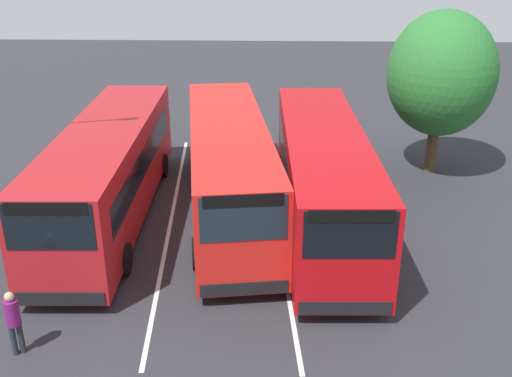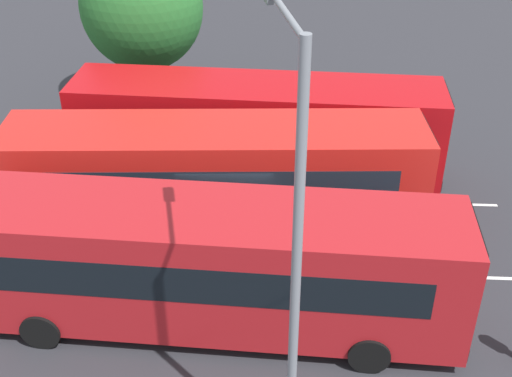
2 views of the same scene
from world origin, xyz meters
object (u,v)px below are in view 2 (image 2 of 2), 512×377
object	(u,v)px
bus_center_left	(217,175)
bus_center_right	(257,127)
street_lamp	(293,254)
bus_far_left	(209,264)
depot_tree	(141,7)

from	to	relation	value
bus_center_left	bus_center_right	xyz separation A→B (m)	(0.71, 3.09, 0.00)
street_lamp	bus_far_left	bearing A→B (deg)	14.24
bus_center_right	street_lamp	world-z (taller)	street_lamp
street_lamp	bus_center_left	bearing A→B (deg)	2.57
bus_center_left	depot_tree	distance (m)	9.16
depot_tree	bus_center_right	bearing A→B (deg)	-44.09
bus_center_left	street_lamp	size ratio (longest dim) A/B	1.39
bus_far_left	depot_tree	xyz separation A→B (m)	(-4.74, 11.75, 2.21)
bus_center_left	street_lamp	distance (m)	8.38
bus_center_right	street_lamp	distance (m)	11.04
street_lamp	depot_tree	xyz separation A→B (m)	(-6.83, 15.17, -0.88)
bus_center_right	street_lamp	size ratio (longest dim) A/B	1.38
bus_center_right	depot_tree	distance (m)	7.17
bus_center_right	depot_tree	size ratio (longest dim) A/B	1.82
bus_center_right	street_lamp	bearing A→B (deg)	-81.33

